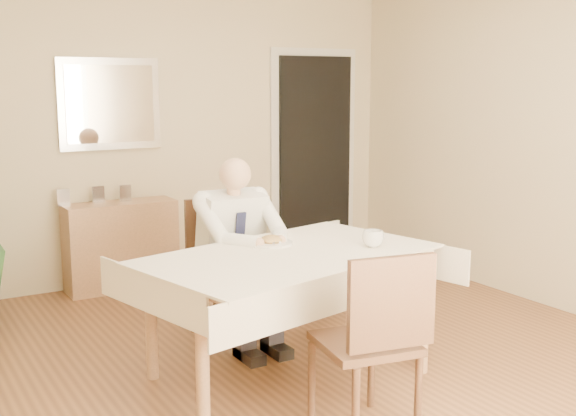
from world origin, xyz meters
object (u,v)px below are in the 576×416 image
chair_near (376,334)px  seated_man (243,244)px  chair_far (224,258)px  dining_table (289,267)px  coffee_mug (373,239)px  sideboard (121,246)px

chair_near → seated_man: size_ratio=0.76×
seated_man → chair_far: bearing=90.0°
dining_table → coffee_mug: 0.55m
chair_far → seated_man: seated_man is taller
sideboard → chair_near: bearing=-86.0°
chair_far → coffee_mug: chair_far is taller
dining_table → seated_man: 0.59m
chair_far → seated_man: (0.00, -0.29, 0.16)m
chair_near → seated_man: (0.02, 1.46, 0.16)m
chair_far → chair_near: bearing=-83.9°
seated_man → coffee_mug: (0.52, -0.72, 0.11)m
chair_far → coffee_mug: (0.52, -1.01, 0.27)m
coffee_mug → sideboard: size_ratio=0.14×
chair_far → seated_man: 0.33m
chair_far → sideboard: (-0.28, 1.42, -0.16)m
chair_far → seated_man: bearing=-83.2°
coffee_mug → sideboard: coffee_mug is taller
chair_near → sideboard: (-0.26, 3.18, -0.16)m
dining_table → chair_near: chair_near is taller
dining_table → coffee_mug: size_ratio=15.16×
coffee_mug → chair_near: bearing=-126.0°
dining_table → coffee_mug: bearing=-26.2°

